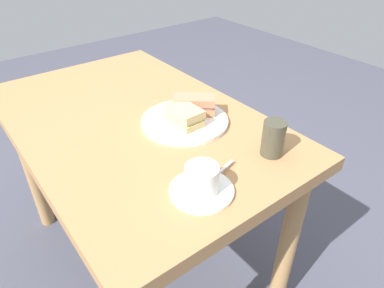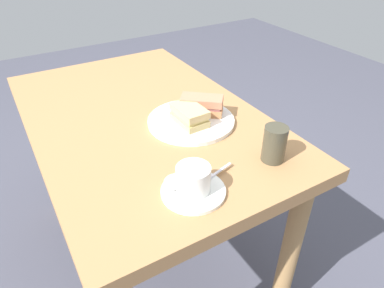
# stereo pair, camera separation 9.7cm
# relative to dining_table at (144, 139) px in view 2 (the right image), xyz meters

# --- Properties ---
(ground_plane) EXTENTS (6.00, 6.00, 0.00)m
(ground_plane) POSITION_rel_dining_table_xyz_m (0.00, 0.00, -0.62)
(ground_plane) COLOR #454552
(dining_table) EXTENTS (1.12, 0.71, 0.72)m
(dining_table) POSITION_rel_dining_table_xyz_m (0.00, 0.00, 0.00)
(dining_table) COLOR #A17347
(dining_table) RESTS_ON ground_plane
(sandwich_plate) EXTENTS (0.28, 0.28, 0.01)m
(sandwich_plate) POSITION_rel_dining_table_xyz_m (-0.14, -0.11, 0.11)
(sandwich_plate) COLOR white
(sandwich_plate) RESTS_ON dining_table
(sandwich_front) EXTENTS (0.12, 0.08, 0.05)m
(sandwich_front) POSITION_rel_dining_table_xyz_m (-0.15, -0.10, 0.14)
(sandwich_front) COLOR tan
(sandwich_front) RESTS_ON sandwich_plate
(sandwich_back) EXTENTS (0.14, 0.15, 0.06)m
(sandwich_back) POSITION_rel_dining_table_xyz_m (-0.12, -0.16, 0.15)
(sandwich_back) COLOR #C07E50
(sandwich_back) RESTS_ON sandwich_plate
(coffee_saucer) EXTENTS (0.16, 0.16, 0.01)m
(coffee_saucer) POSITION_rel_dining_table_xyz_m (-0.43, 0.05, 0.11)
(coffee_saucer) COLOR white
(coffee_saucer) RESTS_ON dining_table
(coffee_cup) EXTENTS (0.08, 0.11, 0.07)m
(coffee_cup) POSITION_rel_dining_table_xyz_m (-0.43, 0.05, 0.15)
(coffee_cup) COLOR white
(coffee_cup) RESTS_ON coffee_saucer
(spoon) EXTENTS (0.04, 0.10, 0.01)m
(spoon) POSITION_rel_dining_table_xyz_m (-0.41, -0.02, 0.12)
(spoon) COLOR silver
(spoon) RESTS_ON coffee_saucer
(drinking_glass) EXTENTS (0.06, 0.06, 0.10)m
(drinking_glass) POSITION_rel_dining_table_xyz_m (-0.42, -0.21, 0.15)
(drinking_glass) COLOR #413E2F
(drinking_glass) RESTS_ON dining_table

